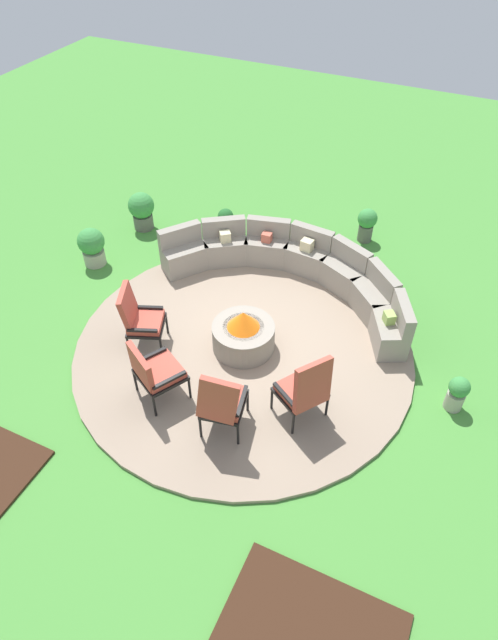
# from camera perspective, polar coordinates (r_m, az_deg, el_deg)

# --- Properties ---
(ground_plane) EXTENTS (24.00, 24.00, 0.00)m
(ground_plane) POSITION_cam_1_polar(r_m,az_deg,el_deg) (8.46, -0.57, -3.06)
(ground_plane) COLOR #478C38
(patio_circle) EXTENTS (5.18, 5.18, 0.06)m
(patio_circle) POSITION_cam_1_polar(r_m,az_deg,el_deg) (8.44, -0.57, -2.92)
(patio_circle) COLOR gray
(patio_circle) RESTS_ON ground_plane
(mulch_bed_right) EXTENTS (1.82, 1.28, 0.04)m
(mulch_bed_right) POSITION_cam_1_polar(r_m,az_deg,el_deg) (6.39, 6.35, -29.99)
(mulch_bed_right) COLOR #382114
(mulch_bed_right) RESTS_ON ground_plane
(fire_pit) EXTENTS (0.95, 0.95, 0.71)m
(fire_pit) POSITION_cam_1_polar(r_m,az_deg,el_deg) (8.22, -0.59, -1.46)
(fire_pit) COLOR gray
(fire_pit) RESTS_ON patio_circle
(curved_stone_bench) EXTENTS (4.53, 1.93, 0.81)m
(curved_stone_bench) POSITION_cam_1_polar(r_m,az_deg,el_deg) (9.36, 4.88, 5.30)
(curved_stone_bench) COLOR gray
(curved_stone_bench) RESTS_ON patio_circle
(lounge_chair_front_left) EXTENTS (0.72, 0.72, 1.08)m
(lounge_chair_front_left) POSITION_cam_1_polar(r_m,az_deg,el_deg) (8.23, -11.39, 0.26)
(lounge_chair_front_left) COLOR black
(lounge_chair_front_left) RESTS_ON patio_circle
(lounge_chair_front_right) EXTENTS (0.81, 0.82, 1.01)m
(lounge_chair_front_right) POSITION_cam_1_polar(r_m,az_deg,el_deg) (7.48, -9.89, -5.25)
(lounge_chair_front_right) COLOR black
(lounge_chair_front_right) RESTS_ON patio_circle
(lounge_chair_back_left) EXTENTS (0.67, 0.70, 1.18)m
(lounge_chair_back_left) POSITION_cam_1_polar(r_m,az_deg,el_deg) (6.98, -2.88, -8.53)
(lounge_chair_back_left) COLOR black
(lounge_chair_back_left) RESTS_ON patio_circle
(lounge_chair_back_right) EXTENTS (0.78, 0.82, 1.15)m
(lounge_chair_back_right) POSITION_cam_1_polar(r_m,az_deg,el_deg) (7.15, 5.90, -7.13)
(lounge_chair_back_right) COLOR black
(lounge_chair_back_right) RESTS_ON patio_circle
(potted_plant_0) EXTENTS (0.37, 0.37, 0.67)m
(potted_plant_0) POSITION_cam_1_polar(r_m,az_deg,el_deg) (10.73, 12.19, 9.85)
(potted_plant_0) COLOR #605B56
(potted_plant_0) RESTS_ON ground_plane
(potted_plant_1) EXTENTS (0.29, 0.29, 0.57)m
(potted_plant_1) POSITION_cam_1_polar(r_m,az_deg,el_deg) (8.02, 20.92, -7.10)
(potted_plant_1) COLOR #A89E8E
(potted_plant_1) RESTS_ON ground_plane
(potted_plant_2) EXTENTS (0.51, 0.51, 0.75)m
(potted_plant_2) POSITION_cam_1_polar(r_m,az_deg,el_deg) (11.04, -11.14, 11.28)
(potted_plant_2) COLOR #605B56
(potted_plant_2) RESTS_ON ground_plane
(potted_plant_3) EXTENTS (0.30, 0.30, 0.60)m
(potted_plant_3) POSITION_cam_1_polar(r_m,az_deg,el_deg) (10.64, -2.43, 10.19)
(potted_plant_3) COLOR brown
(potted_plant_3) RESTS_ON ground_plane
(potted_plant_4) EXTENTS (0.48, 0.48, 0.73)m
(potted_plant_4) POSITION_cam_1_polar(r_m,az_deg,el_deg) (10.26, -16.08, 7.47)
(potted_plant_4) COLOR #A89E8E
(potted_plant_4) RESTS_ON ground_plane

